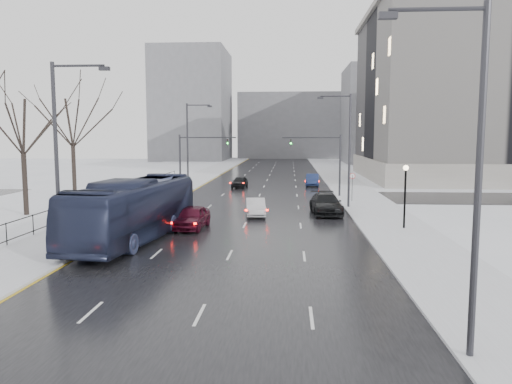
% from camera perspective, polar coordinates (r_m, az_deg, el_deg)
% --- Properties ---
extents(road, '(16.00, 150.00, 0.04)m').
position_cam_1_polar(road, '(64.49, 1.01, 0.80)').
color(road, black).
rests_on(road, ground).
extents(cross_road, '(130.00, 10.00, 0.04)m').
position_cam_1_polar(cross_road, '(52.58, 0.36, -0.50)').
color(cross_road, black).
rests_on(cross_road, ground).
extents(sidewalk_left, '(5.00, 150.00, 0.16)m').
position_cam_1_polar(sidewalk_left, '(65.84, -8.15, 0.90)').
color(sidewalk_left, silver).
rests_on(sidewalk_left, ground).
extents(sidewalk_right, '(5.00, 150.00, 0.16)m').
position_cam_1_polar(sidewalk_right, '(64.81, 10.32, 0.78)').
color(sidewalk_right, silver).
rests_on(sidewalk_right, ground).
extents(park_strip, '(14.00, 150.00, 0.12)m').
position_cam_1_polar(park_strip, '(68.45, -15.96, 0.91)').
color(park_strip, white).
rests_on(park_strip, ground).
extents(tree_park_d, '(8.75, 8.75, 12.50)m').
position_cam_1_polar(tree_park_d, '(43.96, -24.73, -2.52)').
color(tree_park_d, black).
rests_on(tree_park_d, ground).
extents(tree_park_e, '(9.45, 9.45, 13.50)m').
position_cam_1_polar(tree_park_e, '(53.02, -19.96, -0.86)').
color(tree_park_e, black).
rests_on(tree_park_e, ground).
extents(iron_fence, '(0.06, 70.00, 1.30)m').
position_cam_1_polar(iron_fence, '(38.14, -21.32, -2.28)').
color(iron_fence, black).
rests_on(iron_fence, sidewalk_left).
extents(streetlight_r_near, '(2.95, 0.25, 10.00)m').
position_cam_1_polar(streetlight_r_near, '(14.96, 23.33, 2.80)').
color(streetlight_r_near, '#2D2D33').
rests_on(streetlight_r_near, ground).
extents(streetlight_r_mid, '(2.95, 0.25, 10.00)m').
position_cam_1_polar(streetlight_r_mid, '(44.37, 10.35, 5.34)').
color(streetlight_r_mid, '#2D2D33').
rests_on(streetlight_r_mid, ground).
extents(streetlight_l_near, '(2.95, 0.25, 10.00)m').
position_cam_1_polar(streetlight_l_near, '(26.64, -21.43, 4.28)').
color(streetlight_l_near, '#2D2D33').
rests_on(streetlight_l_near, ground).
extents(streetlight_l_far, '(2.95, 0.25, 10.00)m').
position_cam_1_polar(streetlight_l_far, '(57.23, -7.62, 5.63)').
color(streetlight_l_far, '#2D2D33').
rests_on(streetlight_l_far, ground).
extents(lamppost_r_mid, '(0.36, 0.36, 4.28)m').
position_cam_1_polar(lamppost_r_mid, '(35.14, 16.69, 0.52)').
color(lamppost_r_mid, black).
rests_on(lamppost_r_mid, sidewalk_right).
extents(mast_signal_right, '(6.10, 0.33, 6.50)m').
position_cam_1_polar(mast_signal_right, '(52.30, 8.42, 3.88)').
color(mast_signal_right, '#2D2D33').
rests_on(mast_signal_right, ground).
extents(mast_signal_left, '(6.10, 0.33, 6.50)m').
position_cam_1_polar(mast_signal_left, '(53.19, -7.56, 3.94)').
color(mast_signal_left, '#2D2D33').
rests_on(mast_signal_left, ground).
extents(no_uturn_sign, '(0.60, 0.06, 2.70)m').
position_cam_1_polar(no_uturn_sign, '(48.64, 10.96, 1.51)').
color(no_uturn_sign, '#2D2D33').
rests_on(no_uturn_sign, sidewalk_right).
extents(civic_building, '(41.00, 31.00, 24.80)m').
position_cam_1_polar(civic_building, '(82.60, 26.88, 9.13)').
color(civic_building, gray).
rests_on(civic_building, ground).
extents(bldg_far_right, '(24.00, 20.00, 22.00)m').
position_cam_1_polar(bldg_far_right, '(121.73, 15.80, 8.42)').
color(bldg_far_right, slate).
rests_on(bldg_far_right, ground).
extents(bldg_far_left, '(18.00, 22.00, 28.00)m').
position_cam_1_polar(bldg_far_left, '(131.74, -7.27, 9.76)').
color(bldg_far_left, slate).
rests_on(bldg_far_left, ground).
extents(bldg_far_center, '(30.00, 18.00, 18.00)m').
position_cam_1_polar(bldg_far_center, '(144.11, 4.22, 7.52)').
color(bldg_far_center, slate).
rests_on(bldg_far_center, ground).
extents(bus, '(4.72, 13.87, 3.79)m').
position_cam_1_polar(bus, '(31.30, -13.72, -1.96)').
color(bus, '#232944').
rests_on(bus, road).
extents(sedan_center_near, '(2.17, 4.73, 1.57)m').
position_cam_1_polar(sedan_center_near, '(34.64, -7.33, -2.88)').
color(sedan_center_near, '#440B1D').
rests_on(sedan_center_near, road).
extents(sedan_right_near, '(1.94, 4.40, 1.40)m').
position_cam_1_polar(sedan_right_near, '(39.74, -0.05, -1.74)').
color(sedan_right_near, silver).
rests_on(sedan_right_near, road).
extents(sedan_right_far, '(2.68, 5.84, 1.65)m').
position_cam_1_polar(sedan_right_far, '(41.14, 8.00, -1.34)').
color(sedan_right_far, black).
rests_on(sedan_right_far, road).
extents(sedan_center_far, '(1.98, 4.18, 1.38)m').
position_cam_1_polar(sedan_center_far, '(61.23, -1.87, 1.16)').
color(sedan_center_far, black).
rests_on(sedan_center_far, road).
extents(sedan_right_distant, '(1.91, 4.69, 1.51)m').
position_cam_1_polar(sedan_right_distant, '(63.83, 6.47, 1.40)').
color(sedan_right_distant, navy).
rests_on(sedan_right_distant, road).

